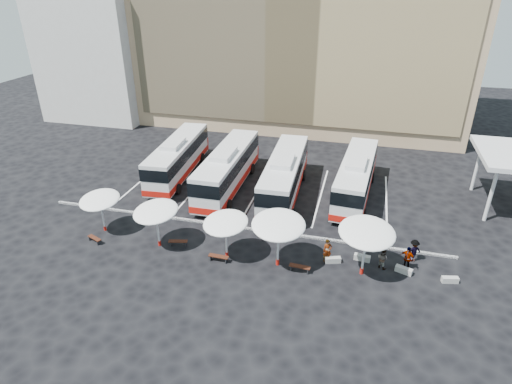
% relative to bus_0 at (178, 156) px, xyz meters
% --- Properties ---
extents(ground, '(120.00, 120.00, 0.00)m').
position_rel_bus_0_xyz_m(ground, '(8.82, -9.00, -2.06)').
color(ground, black).
rests_on(ground, ground).
extents(sandstone_building, '(42.00, 18.25, 29.60)m').
position_rel_bus_0_xyz_m(sandstone_building, '(8.82, 22.87, 10.56)').
color(sandstone_building, tan).
rests_on(sandstone_building, ground).
extents(apartment_block, '(14.00, 14.00, 18.00)m').
position_rel_bus_0_xyz_m(apartment_block, '(-19.18, 19.00, 6.94)').
color(apartment_block, beige).
rests_on(apartment_block, ground).
extents(curb_divider, '(34.00, 0.25, 0.15)m').
position_rel_bus_0_xyz_m(curb_divider, '(8.82, -8.50, -1.99)').
color(curb_divider, black).
rests_on(curb_divider, ground).
extents(bay_lines, '(24.15, 12.00, 0.01)m').
position_rel_bus_0_xyz_m(bay_lines, '(8.82, -1.00, -2.06)').
color(bay_lines, white).
rests_on(bay_lines, ground).
extents(bus_0, '(3.71, 12.89, 4.04)m').
position_rel_bus_0_xyz_m(bus_0, '(0.00, 0.00, 0.00)').
color(bus_0, silver).
rests_on(bus_0, ground).
extents(bus_1, '(3.22, 13.30, 4.21)m').
position_rel_bus_0_xyz_m(bus_1, '(5.86, -1.61, 0.09)').
color(bus_1, silver).
rests_on(bus_1, ground).
extents(bus_2, '(3.48, 13.35, 4.20)m').
position_rel_bus_0_xyz_m(bus_2, '(11.44, -1.86, 0.08)').
color(bus_2, silver).
rests_on(bus_2, ground).
extents(bus_3, '(3.61, 12.82, 4.02)m').
position_rel_bus_0_xyz_m(bus_3, '(17.85, -0.25, -0.01)').
color(bus_3, silver).
rests_on(bus_3, ground).
extents(sunshade_0, '(3.27, 3.31, 3.30)m').
position_rel_bus_0_xyz_m(sunshade_0, '(-1.44, -11.61, 0.74)').
color(sunshade_0, silver).
rests_on(sunshade_0, ground).
extents(sunshade_1, '(4.35, 4.38, 3.51)m').
position_rel_bus_0_xyz_m(sunshade_1, '(3.84, -12.48, 0.92)').
color(sunshade_1, silver).
rests_on(sunshade_1, ground).
extents(sunshade_2, '(4.24, 4.27, 3.41)m').
position_rel_bus_0_xyz_m(sunshade_2, '(9.31, -12.57, 0.83)').
color(sunshade_2, silver).
rests_on(sunshade_2, ground).
extents(sunshade_3, '(4.38, 4.41, 3.92)m').
position_rel_bus_0_xyz_m(sunshade_3, '(13.14, -12.58, 1.27)').
color(sunshade_3, silver).
rests_on(sunshade_3, ground).
extents(sunshade_4, '(4.60, 4.64, 3.96)m').
position_rel_bus_0_xyz_m(sunshade_4, '(19.03, -12.10, 1.30)').
color(sunshade_4, silver).
rests_on(sunshade_4, ground).
extents(wood_bench_0, '(1.39, 0.84, 0.41)m').
position_rel_bus_0_xyz_m(wood_bench_0, '(-1.23, -13.36, -1.74)').
color(wood_bench_0, black).
rests_on(wood_bench_0, ground).
extents(wood_bench_1, '(1.50, 0.71, 0.45)m').
position_rel_bus_0_xyz_m(wood_bench_1, '(5.26, -12.17, -1.72)').
color(wood_bench_1, black).
rests_on(wood_bench_1, ground).
extents(wood_bench_2, '(1.49, 0.44, 0.45)m').
position_rel_bus_0_xyz_m(wood_bench_2, '(8.92, -13.26, -1.71)').
color(wood_bench_2, black).
rests_on(wood_bench_2, ground).
extents(wood_bench_3, '(1.52, 0.50, 0.46)m').
position_rel_bus_0_xyz_m(wood_bench_3, '(14.81, -12.96, -1.71)').
color(wood_bench_3, black).
rests_on(wood_bench_3, ground).
extents(conc_bench_0, '(1.17, 0.71, 0.42)m').
position_rel_bus_0_xyz_m(conc_bench_0, '(16.97, -11.29, -1.85)').
color(conc_bench_0, gray).
rests_on(conc_bench_0, ground).
extents(conc_bench_1, '(1.20, 0.53, 0.43)m').
position_rel_bus_0_xyz_m(conc_bench_1, '(19.00, -10.49, -1.85)').
color(conc_bench_1, gray).
rests_on(conc_bench_1, ground).
extents(conc_bench_2, '(1.22, 0.76, 0.43)m').
position_rel_bus_0_xyz_m(conc_bench_2, '(21.87, -11.27, -1.85)').
color(conc_bench_2, gray).
rests_on(conc_bench_2, ground).
extents(conc_bench_3, '(1.15, 0.59, 0.41)m').
position_rel_bus_0_xyz_m(conc_bench_3, '(24.85, -11.55, -1.86)').
color(conc_bench_3, gray).
rests_on(conc_bench_3, ground).
extents(passenger_0, '(0.78, 0.67, 1.81)m').
position_rel_bus_0_xyz_m(passenger_0, '(16.51, -11.22, -1.16)').
color(passenger_0, black).
rests_on(passenger_0, ground).
extents(passenger_1, '(0.95, 0.90, 1.54)m').
position_rel_bus_0_xyz_m(passenger_1, '(20.38, -11.06, -1.29)').
color(passenger_1, black).
rests_on(passenger_1, ground).
extents(passenger_2, '(1.16, 0.91, 1.83)m').
position_rel_bus_0_xyz_m(passenger_2, '(22.01, -10.76, -1.15)').
color(passenger_2, black).
rests_on(passenger_2, ground).
extents(passenger_3, '(1.29, 1.09, 1.74)m').
position_rel_bus_0_xyz_m(passenger_3, '(22.51, -9.60, -1.19)').
color(passenger_3, black).
rests_on(passenger_3, ground).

